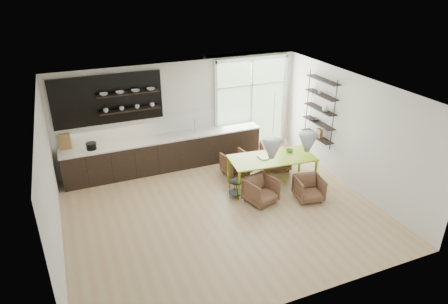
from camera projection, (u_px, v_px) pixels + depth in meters
room at (227, 134)px, 9.83m from camera, size 7.02×6.01×2.91m
kitchen_run at (162, 149)px, 11.08m from camera, size 5.54×0.69×2.75m
right_shelving at (320, 111)px, 10.78m from camera, size 0.26×1.22×1.90m
dining_table at (272, 159)px, 10.17m from camera, size 2.25×1.18×0.79m
armchair_back_left at (236, 163)px, 10.92m from camera, size 0.77×0.78×0.61m
armchair_back_right at (275, 155)px, 11.24m from camera, size 0.97×0.99×0.73m
armchair_front_left at (261, 190)px, 9.59m from camera, size 0.83×0.85×0.63m
armchair_front_right at (309, 188)px, 9.71m from camera, size 0.73×0.75×0.59m
wire_stool at (236, 187)px, 9.81m from camera, size 0.35×0.35×0.45m
table_book at (260, 158)px, 10.08m from camera, size 0.26×0.32×0.03m
table_bowl at (290, 151)px, 10.45m from camera, size 0.22×0.22×0.06m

